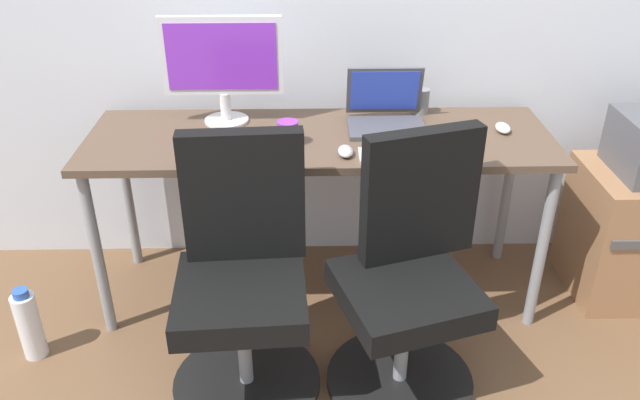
# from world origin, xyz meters

# --- Properties ---
(ground_plane) EXTENTS (5.28, 5.28, 0.00)m
(ground_plane) POSITION_xyz_m (0.00, 0.00, 0.00)
(ground_plane) COLOR brown
(desk) EXTENTS (1.84, 0.59, 0.75)m
(desk) POSITION_xyz_m (0.00, 0.00, 0.68)
(desk) COLOR brown
(desk) RESTS_ON ground
(office_chair_left) EXTENTS (0.54, 0.54, 0.94)m
(office_chair_left) POSITION_xyz_m (-0.28, -0.52, 0.42)
(office_chair_left) COLOR black
(office_chair_left) RESTS_ON ground
(office_chair_right) EXTENTS (0.55, 0.55, 0.94)m
(office_chair_right) POSITION_xyz_m (0.30, -0.52, 0.42)
(office_chair_right) COLOR black
(office_chair_right) RESTS_ON ground
(water_bottle_on_floor) EXTENTS (0.09, 0.09, 0.31)m
(water_bottle_on_floor) POSITION_xyz_m (-1.12, -0.39, 0.15)
(water_bottle_on_floor) COLOR white
(water_bottle_on_floor) RESTS_ON ground
(desktop_monitor) EXTENTS (0.48, 0.18, 0.43)m
(desktop_monitor) POSITION_xyz_m (-0.38, 0.15, 1.00)
(desktop_monitor) COLOR silver
(desktop_monitor) RESTS_ON desk
(open_laptop) EXTENTS (0.31, 0.27, 0.22)m
(open_laptop) POSITION_xyz_m (0.27, 0.10, 0.81)
(open_laptop) COLOR #4C4C51
(open_laptop) RESTS_ON desk
(keyboard_by_monitor) EXTENTS (0.34, 0.12, 0.02)m
(keyboard_by_monitor) POSITION_xyz_m (-0.34, -0.20, 0.76)
(keyboard_by_monitor) COLOR #2D2D2D
(keyboard_by_monitor) RESTS_ON desk
(keyboard_by_laptop) EXTENTS (0.34, 0.12, 0.02)m
(keyboard_by_laptop) POSITION_xyz_m (0.31, -0.21, 0.76)
(keyboard_by_laptop) COLOR silver
(keyboard_by_laptop) RESTS_ON desk
(mouse_by_monitor) EXTENTS (0.06, 0.10, 0.03)m
(mouse_by_monitor) POSITION_xyz_m (0.09, -0.18, 0.77)
(mouse_by_monitor) COLOR #B7B7B7
(mouse_by_monitor) RESTS_ON desk
(mouse_by_laptop) EXTENTS (0.06, 0.10, 0.03)m
(mouse_by_laptop) POSITION_xyz_m (0.73, 0.02, 0.77)
(mouse_by_laptop) COLOR silver
(mouse_by_laptop) RESTS_ON desk
(coffee_mug) EXTENTS (0.08, 0.08, 0.09)m
(coffee_mug) POSITION_xyz_m (-0.12, -0.08, 0.80)
(coffee_mug) COLOR purple
(coffee_mug) RESTS_ON desk
(pen_cup) EXTENTS (0.07, 0.07, 0.10)m
(pen_cup) POSITION_xyz_m (0.43, 0.23, 0.80)
(pen_cup) COLOR slate
(pen_cup) RESTS_ON desk
(phone_near_monitor) EXTENTS (0.07, 0.14, 0.01)m
(phone_near_monitor) POSITION_xyz_m (0.58, -0.04, 0.76)
(phone_near_monitor) COLOR black
(phone_near_monitor) RESTS_ON desk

